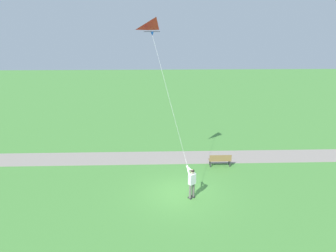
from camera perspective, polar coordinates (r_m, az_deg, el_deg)
name	(u,v)px	position (r m, az deg, el deg)	size (l,w,h in m)	color
ground_plane	(180,193)	(18.25, 2.19, -12.18)	(120.00, 120.00, 0.00)	#4C8E3D
walkway_path	(148,158)	(22.93, -3.77, -5.84)	(2.40, 32.00, 0.02)	gray
person_kite_flyer	(192,181)	(17.32, 4.38, -9.98)	(0.61, 0.56, 1.83)	#232328
flying_kite	(156,27)	(17.91, -2.20, 17.64)	(3.14, 2.35, 7.82)	red
park_bench_near_walkway	(220,159)	(21.61, 9.53, -6.07)	(0.44, 1.50, 0.88)	olive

